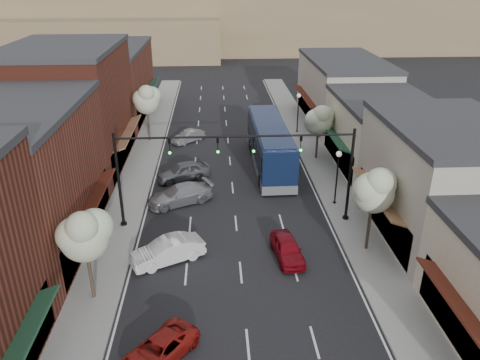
{
  "coord_description": "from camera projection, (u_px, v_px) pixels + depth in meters",
  "views": [
    {
      "loc": [
        -1.36,
        -21.41,
        16.78
      ],
      "look_at": [
        0.44,
        10.68,
        2.2
      ],
      "focal_mm": 35.0,
      "sensor_mm": 36.0,
      "label": 1
    }
  ],
  "objects": [
    {
      "name": "bldg_left_far",
      "position": [
        108.0,
        82.0,
        56.76
      ],
      "size": [
        10.14,
        18.1,
        8.4
      ],
      "color": "brown",
      "rests_on": "ground"
    },
    {
      "name": "bldg_left_midfar",
      "position": [
        70.0,
        108.0,
        41.69
      ],
      "size": [
        10.14,
        14.1,
        10.9
      ],
      "color": "maroon",
      "rests_on": "ground"
    },
    {
      "name": "bldg_right_far",
      "position": [
        343.0,
        91.0,
        54.75
      ],
      "size": [
        9.14,
        16.1,
        7.4
      ],
      "color": "#A59B8D",
      "rests_on": "ground"
    },
    {
      "name": "tree_left_near",
      "position": [
        85.0,
        234.0,
        24.25
      ],
      "size": [
        2.85,
        2.65,
        5.69
      ],
      "color": "#47382B",
      "rests_on": "ground"
    },
    {
      "name": "sidewalk_right",
      "position": [
        320.0,
        164.0,
        43.69
      ],
      "size": [
        2.8,
        73.0,
        0.15
      ],
      "primitive_type": "cube",
      "color": "gray",
      "rests_on": "ground"
    },
    {
      "name": "coach_bus",
      "position": [
        270.0,
        145.0,
        42.67
      ],
      "size": [
        3.13,
        13.35,
        4.06
      ],
      "rotation": [
        0.0,
        0.0,
        0.02
      ],
      "color": "#0D1937",
      "rests_on": "ground"
    },
    {
      "name": "parked_car_e",
      "position": [
        188.0,
        136.0,
        49.27
      ],
      "size": [
        3.65,
        3.56,
        1.25
      ],
      "primitive_type": "imported",
      "rotation": [
        0.0,
        0.0,
        -0.81
      ],
      "color": "gray",
      "rests_on": "ground"
    },
    {
      "name": "signal_mast_left",
      "position": [
        153.0,
        166.0,
        31.54
      ],
      "size": [
        8.22,
        0.46,
        7.0
      ],
      "color": "black",
      "rests_on": "ground"
    },
    {
      "name": "tree_right_near",
      "position": [
        375.0,
        189.0,
        28.64
      ],
      "size": [
        2.85,
        2.65,
        5.95
      ],
      "color": "#47382B",
      "rests_on": "ground"
    },
    {
      "name": "hill_near",
      "position": [
        96.0,
        38.0,
        94.46
      ],
      "size": [
        50.0,
        20.0,
        8.0
      ],
      "primitive_type": "cube",
      "color": "#7A6647",
      "rests_on": "ground"
    },
    {
      "name": "red_hatchback",
      "position": [
        287.0,
        248.0,
        29.45
      ],
      "size": [
        2.08,
        4.16,
        1.36
      ],
      "primitive_type": "imported",
      "rotation": [
        0.0,
        0.0,
        0.12
      ],
      "color": "maroon",
      "rests_on": "ground"
    },
    {
      "name": "parked_car_c",
      "position": [
        180.0,
        194.0,
        36.33
      ],
      "size": [
        5.52,
        3.97,
        1.48
      ],
      "primitive_type": "imported",
      "rotation": [
        0.0,
        0.0,
        -1.15
      ],
      "color": "#95959A",
      "rests_on": "ground"
    },
    {
      "name": "parked_car_b",
      "position": [
        168.0,
        251.0,
        29.06
      ],
      "size": [
        4.85,
        3.49,
        1.52
      ],
      "primitive_type": "imported",
      "rotation": [
        0.0,
        0.0,
        -1.11
      ],
      "color": "silver",
      "rests_on": "ground"
    },
    {
      "name": "sidewalk_left",
      "position": [
        139.0,
        168.0,
        42.83
      ],
      "size": [
        2.8,
        73.0,
        0.15
      ],
      "primitive_type": "cube",
      "color": "gray",
      "rests_on": "ground"
    },
    {
      "name": "curb_right",
      "position": [
        305.0,
        165.0,
        43.62
      ],
      "size": [
        0.25,
        73.0,
        0.17
      ],
      "primitive_type": "cube",
      "color": "gray",
      "rests_on": "ground"
    },
    {
      "name": "tree_right_far",
      "position": [
        319.0,
        119.0,
        43.38
      ],
      "size": [
        2.85,
        2.65,
        5.43
      ],
      "color": "#47382B",
      "rests_on": "ground"
    },
    {
      "name": "hill_far",
      "position": [
        218.0,
        20.0,
        105.82
      ],
      "size": [
        120.0,
        30.0,
        12.0
      ],
      "primitive_type": "cube",
      "color": "#7A6647",
      "rests_on": "ground"
    },
    {
      "name": "curb_left",
      "position": [
        154.0,
        168.0,
        42.9
      ],
      "size": [
        0.25,
        73.0,
        0.17
      ],
      "primitive_type": "cube",
      "color": "gray",
      "rests_on": "ground"
    },
    {
      "name": "signal_mast_right",
      "position": [
        317.0,
        162.0,
        32.12
      ],
      "size": [
        8.22,
        0.46,
        7.0
      ],
      "color": "black",
      "rests_on": "ground"
    },
    {
      "name": "bldg_right_midnear",
      "position": [
        443.0,
        181.0,
        31.01
      ],
      "size": [
        9.14,
        12.1,
        7.9
      ],
      "color": "#A59B8D",
      "rests_on": "ground"
    },
    {
      "name": "parked_car_d",
      "position": [
        183.0,
        171.0,
        40.41
      ],
      "size": [
        4.99,
        3.46,
        1.58
      ],
      "primitive_type": "imported",
      "rotation": [
        0.0,
        0.0,
        -1.19
      ],
      "color": "#57585E",
      "rests_on": "ground"
    },
    {
      "name": "tree_left_far",
      "position": [
        147.0,
        99.0,
        47.73
      ],
      "size": [
        2.85,
        2.65,
        6.13
      ],
      "color": "#47382B",
      "rests_on": "ground"
    },
    {
      "name": "bldg_right_midfar",
      "position": [
        382.0,
        134.0,
        42.23
      ],
      "size": [
        9.14,
        12.1,
        6.4
      ],
      "color": "beige",
      "rests_on": "ground"
    },
    {
      "name": "parked_car_a",
      "position": [
        159.0,
        350.0,
        21.76
      ],
      "size": [
        4.08,
        4.43,
        1.15
      ],
      "primitive_type": "imported",
      "rotation": [
        0.0,
        0.0,
        -0.67
      ],
      "color": "maroon",
      "rests_on": "ground"
    },
    {
      "name": "lamp_post_near",
      "position": [
        338.0,
        169.0,
        35.17
      ],
      "size": [
        0.44,
        0.44,
        4.44
      ],
      "color": "black",
      "rests_on": "ground"
    },
    {
      "name": "ground",
      "position": [
        243.0,
        293.0,
        26.47
      ],
      "size": [
        160.0,
        160.0,
        0.0
      ],
      "primitive_type": "plane",
      "color": "black",
      "rests_on": "ground"
    },
    {
      "name": "lamp_post_far",
      "position": [
        298.0,
        106.0,
        51.08
      ],
      "size": [
        0.44,
        0.44,
        4.44
      ],
      "color": "black",
      "rests_on": "ground"
    },
    {
      "name": "bldg_left_midnear",
      "position": [
        11.0,
        181.0,
        29.27
      ],
      "size": [
        10.14,
        14.1,
        9.4
      ],
      "color": "brown",
      "rests_on": "ground"
    }
  ]
}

